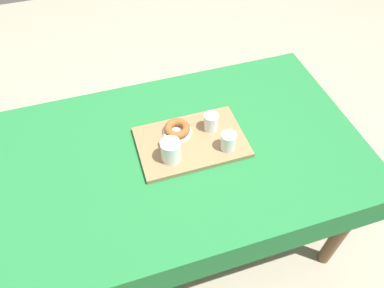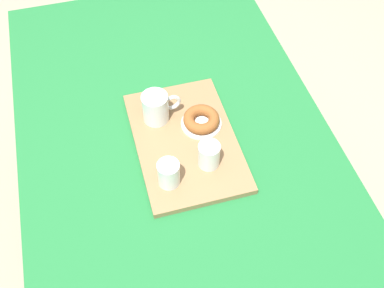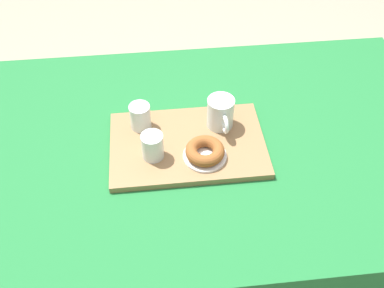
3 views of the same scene
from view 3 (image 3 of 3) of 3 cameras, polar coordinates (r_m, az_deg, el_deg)
ground_plane at (r=1.93m, az=0.83°, el=-14.90°), size 6.00×6.00×0.00m
dining_table at (r=1.39m, az=1.12°, el=-1.96°), size 1.52×0.94×0.74m
serving_tray at (r=1.30m, az=-0.57°, el=-0.08°), size 0.45×0.30×0.02m
tea_mug_left at (r=1.32m, az=3.69°, el=3.91°), size 0.08×0.12×0.10m
water_glass_near at (r=1.24m, az=-5.08°, el=-0.41°), size 0.06×0.06×0.08m
water_glass_far at (r=1.32m, az=-6.65°, el=3.39°), size 0.06×0.06×0.08m
donut_plate_left at (r=1.25m, az=1.61°, el=-1.53°), size 0.12×0.12×0.01m
sugar_donut_left at (r=1.24m, az=1.63°, el=-0.90°), size 0.11×0.11×0.03m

